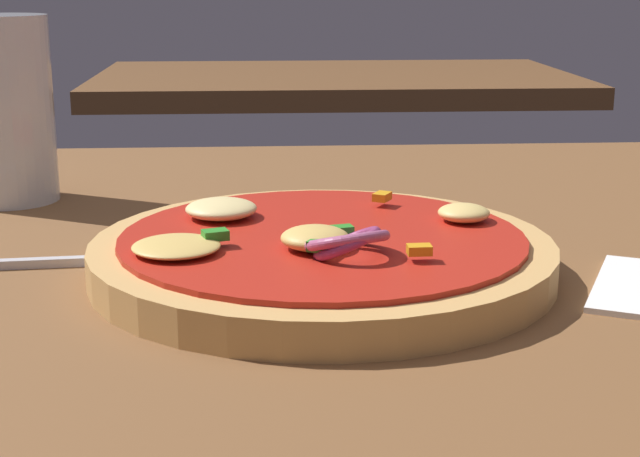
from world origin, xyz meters
TOP-DOWN VIEW (x-y plane):
  - dining_table at (0.00, 0.00)m, footprint 1.45×0.81m
  - pizza at (-0.01, 0.01)m, footprint 0.25×0.25m
  - fork at (-0.16, 0.03)m, footprint 0.18×0.03m
  - beer_glass at (-0.22, 0.20)m, footprint 0.07×0.07m
  - background_table at (0.08, 1.06)m, footprint 0.75×0.45m

SIDE VIEW (x-z plane):
  - dining_table at x=0.00m, z-range 0.00..0.03m
  - background_table at x=0.08m, z-range 0.00..0.03m
  - fork at x=-0.16m, z-range 0.03..0.04m
  - pizza at x=-0.01m, z-range 0.02..0.06m
  - beer_glass at x=-0.22m, z-range 0.03..0.16m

